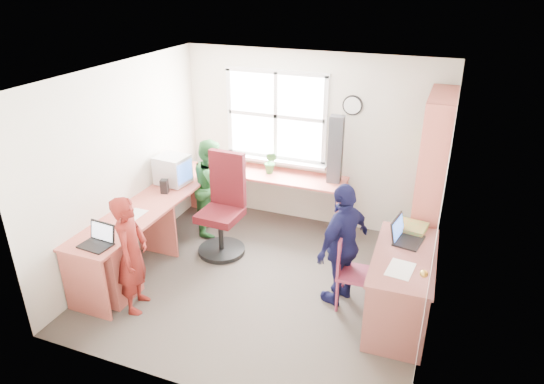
# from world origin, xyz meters

# --- Properties ---
(room) EXTENTS (3.64, 3.44, 2.44)m
(room) POSITION_xyz_m (0.01, 0.10, 1.22)
(room) COLOR #413933
(room) RESTS_ON ground
(l_desk) EXTENTS (2.38, 2.95, 0.75)m
(l_desk) POSITION_xyz_m (-1.31, -0.28, 0.46)
(l_desk) COLOR #D46354
(l_desk) RESTS_ON ground
(right_desk) EXTENTS (0.65, 1.33, 0.75)m
(right_desk) POSITION_xyz_m (1.54, -0.07, 0.55)
(right_desk) COLOR #8E4E47
(right_desk) RESTS_ON ground
(bookshelf) EXTENTS (0.30, 1.02, 2.10)m
(bookshelf) POSITION_xyz_m (1.65, 1.19, 1.00)
(bookshelf) COLOR #D46354
(bookshelf) RESTS_ON ground
(swivel_chair) EXTENTS (0.62, 0.62, 1.30)m
(swivel_chair) POSITION_xyz_m (-0.75, 0.49, 0.56)
(swivel_chair) COLOR black
(swivel_chair) RESTS_ON ground
(wooden_chair) EXTENTS (0.38, 0.38, 0.86)m
(wooden_chair) POSITION_xyz_m (1.01, -0.06, 0.46)
(wooden_chair) COLOR #99334D
(wooden_chair) RESTS_ON ground
(crt_monitor) EXTENTS (0.42, 0.38, 0.39)m
(crt_monitor) POSITION_xyz_m (-1.54, 0.63, 0.95)
(crt_monitor) COLOR silver
(crt_monitor) RESTS_ON l_desk
(laptop_left) EXTENTS (0.34, 0.29, 0.22)m
(laptop_left) POSITION_xyz_m (-1.44, -0.99, 0.80)
(laptop_left) COLOR black
(laptop_left) RESTS_ON l_desk
(laptop_right) EXTENTS (0.35, 0.40, 0.24)m
(laptop_right) POSITION_xyz_m (1.49, 0.22, 0.81)
(laptop_right) COLOR black
(laptop_right) RESTS_ON right_desk
(speaker_a) EXTENTS (0.11, 0.11, 0.18)m
(speaker_a) POSITION_xyz_m (-1.49, 0.34, 0.84)
(speaker_a) COLOR black
(speaker_a) RESTS_ON l_desk
(speaker_b) EXTENTS (0.11, 0.11, 0.18)m
(speaker_b) POSITION_xyz_m (-1.50, 0.76, 0.84)
(speaker_b) COLOR black
(speaker_b) RESTS_ON l_desk
(cd_tower) EXTENTS (0.19, 0.17, 0.90)m
(cd_tower) POSITION_xyz_m (0.41, 1.48, 1.20)
(cd_tower) COLOR black
(cd_tower) RESTS_ON l_desk
(game_box) EXTENTS (0.34, 0.34, 0.06)m
(game_box) POSITION_xyz_m (1.54, 0.48, 0.78)
(game_box) COLOR red
(game_box) RESTS_ON right_desk
(paper_a) EXTENTS (0.20, 0.28, 0.00)m
(paper_a) POSITION_xyz_m (-1.49, -0.30, 0.75)
(paper_a) COLOR silver
(paper_a) RESTS_ON l_desk
(paper_b) EXTENTS (0.27, 0.35, 0.00)m
(paper_b) POSITION_xyz_m (1.53, -0.34, 0.76)
(paper_b) COLOR silver
(paper_b) RESTS_ON right_desk
(potted_plant) EXTENTS (0.20, 0.18, 0.32)m
(potted_plant) POSITION_xyz_m (-0.48, 1.43, 0.91)
(potted_plant) COLOR #307835
(potted_plant) RESTS_ON l_desk
(person_red) EXTENTS (0.43, 0.55, 1.31)m
(person_red) POSITION_xyz_m (-1.10, -0.91, 0.65)
(person_red) COLOR maroon
(person_red) RESTS_ON ground
(person_green) EXTENTS (0.65, 0.75, 1.32)m
(person_green) POSITION_xyz_m (-1.13, 0.92, 0.66)
(person_green) COLOR #2E7333
(person_green) RESTS_ON ground
(person_navy) EXTENTS (0.62, 0.88, 1.39)m
(person_navy) POSITION_xyz_m (0.90, 0.01, 0.69)
(person_navy) COLOR #13143C
(person_navy) RESTS_ON ground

